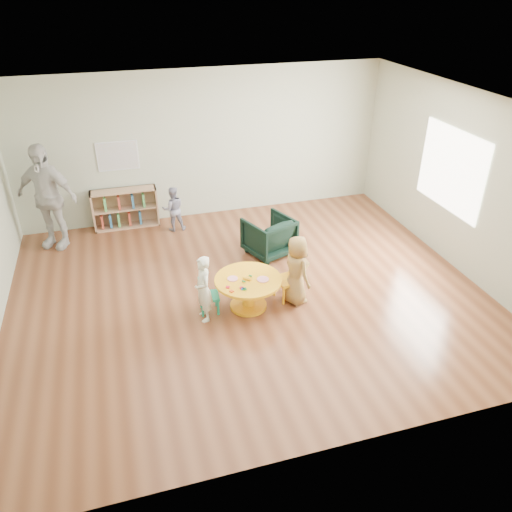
{
  "coord_description": "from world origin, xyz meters",
  "views": [
    {
      "loc": [
        -1.67,
        -6.1,
        4.29
      ],
      "look_at": [
        0.05,
        -0.3,
        0.8
      ],
      "focal_mm": 35.0,
      "sensor_mm": 36.0,
      "label": 1
    }
  ],
  "objects_px": {
    "adult_caretaker": "(47,197)",
    "toddler": "(173,209)",
    "kid_chair_right": "(290,278)",
    "armchair": "(269,236)",
    "child_left": "(203,289)",
    "activity_table": "(248,288)",
    "bookshelf": "(125,208)",
    "child_right": "(296,270)",
    "kid_chair_left": "(206,295)"
  },
  "relations": [
    {
      "from": "adult_caretaker",
      "to": "toddler",
      "type": "bearing_deg",
      "value": 28.65
    },
    {
      "from": "kid_chair_right",
      "to": "armchair",
      "type": "xyz_separation_m",
      "value": [
        0.11,
        1.34,
        0.01
      ]
    },
    {
      "from": "child_left",
      "to": "armchair",
      "type": "bearing_deg",
      "value": 132.14
    },
    {
      "from": "child_left",
      "to": "adult_caretaker",
      "type": "bearing_deg",
      "value": -148.13
    },
    {
      "from": "activity_table",
      "to": "bookshelf",
      "type": "distance_m",
      "value": 3.56
    },
    {
      "from": "kid_chair_right",
      "to": "child_right",
      "type": "height_order",
      "value": "child_right"
    },
    {
      "from": "adult_caretaker",
      "to": "bookshelf",
      "type": "bearing_deg",
      "value": 47.41
    },
    {
      "from": "kid_chair_right",
      "to": "kid_chair_left",
      "type": "bearing_deg",
      "value": 79.51
    },
    {
      "from": "kid_chair_right",
      "to": "armchair",
      "type": "height_order",
      "value": "armchair"
    },
    {
      "from": "bookshelf",
      "to": "armchair",
      "type": "relative_size",
      "value": 1.63
    },
    {
      "from": "armchair",
      "to": "toddler",
      "type": "relative_size",
      "value": 0.86
    },
    {
      "from": "kid_chair_left",
      "to": "child_right",
      "type": "height_order",
      "value": "child_right"
    },
    {
      "from": "activity_table",
      "to": "bookshelf",
      "type": "height_order",
      "value": "bookshelf"
    },
    {
      "from": "toddler",
      "to": "bookshelf",
      "type": "bearing_deg",
      "value": -25.04
    },
    {
      "from": "kid_chair_left",
      "to": "kid_chair_right",
      "type": "height_order",
      "value": "kid_chair_right"
    },
    {
      "from": "kid_chair_right",
      "to": "adult_caretaker",
      "type": "relative_size",
      "value": 0.33
    },
    {
      "from": "kid_chair_left",
      "to": "bookshelf",
      "type": "bearing_deg",
      "value": -159.0
    },
    {
      "from": "kid_chair_right",
      "to": "child_left",
      "type": "height_order",
      "value": "child_left"
    },
    {
      "from": "armchair",
      "to": "toddler",
      "type": "xyz_separation_m",
      "value": [
        -1.43,
        1.37,
        0.09
      ]
    },
    {
      "from": "toddler",
      "to": "adult_caretaker",
      "type": "bearing_deg",
      "value": 1.15
    },
    {
      "from": "bookshelf",
      "to": "child_left",
      "type": "height_order",
      "value": "child_left"
    },
    {
      "from": "child_left",
      "to": "child_right",
      "type": "relative_size",
      "value": 0.92
    },
    {
      "from": "child_right",
      "to": "kid_chair_right",
      "type": "bearing_deg",
      "value": 7.36
    },
    {
      "from": "activity_table",
      "to": "armchair",
      "type": "relative_size",
      "value": 1.3
    },
    {
      "from": "child_right",
      "to": "kid_chair_left",
      "type": "bearing_deg",
      "value": 72.17
    },
    {
      "from": "bookshelf",
      "to": "toddler",
      "type": "bearing_deg",
      "value": -26.02
    },
    {
      "from": "child_right",
      "to": "toddler",
      "type": "relative_size",
      "value": 1.24
    },
    {
      "from": "activity_table",
      "to": "adult_caretaker",
      "type": "height_order",
      "value": "adult_caretaker"
    },
    {
      "from": "activity_table",
      "to": "kid_chair_right",
      "type": "xyz_separation_m",
      "value": [
        0.66,
        0.08,
        -0.0
      ]
    },
    {
      "from": "bookshelf",
      "to": "child_left",
      "type": "xyz_separation_m",
      "value": [
        0.86,
        -3.3,
        0.12
      ]
    },
    {
      "from": "bookshelf",
      "to": "toddler",
      "type": "xyz_separation_m",
      "value": [
        0.86,
        -0.42,
        0.06
      ]
    },
    {
      "from": "kid_chair_right",
      "to": "child_left",
      "type": "relative_size",
      "value": 0.63
    },
    {
      "from": "kid_chair_left",
      "to": "armchair",
      "type": "relative_size",
      "value": 0.7
    },
    {
      "from": "armchair",
      "to": "child_left",
      "type": "height_order",
      "value": "child_left"
    },
    {
      "from": "kid_chair_left",
      "to": "adult_caretaker",
      "type": "relative_size",
      "value": 0.28
    },
    {
      "from": "kid_chair_right",
      "to": "child_right",
      "type": "distance_m",
      "value": 0.24
    },
    {
      "from": "kid_chair_left",
      "to": "armchair",
      "type": "bearing_deg",
      "value": 139.66
    },
    {
      "from": "bookshelf",
      "to": "adult_caretaker",
      "type": "xyz_separation_m",
      "value": [
        -1.25,
        -0.43,
        0.56
      ]
    },
    {
      "from": "toddler",
      "to": "armchair",
      "type": "bearing_deg",
      "value": 137.11
    },
    {
      "from": "armchair",
      "to": "kid_chair_right",
      "type": "bearing_deg",
      "value": 64.53
    },
    {
      "from": "activity_table",
      "to": "adult_caretaker",
      "type": "distance_m",
      "value": 3.98
    },
    {
      "from": "child_left",
      "to": "child_right",
      "type": "bearing_deg",
      "value": 87.05
    },
    {
      "from": "kid_chair_right",
      "to": "child_right",
      "type": "bearing_deg",
      "value": -171.05
    },
    {
      "from": "kid_chair_left",
      "to": "bookshelf",
      "type": "xyz_separation_m",
      "value": [
        -0.92,
        3.16,
        0.09
      ]
    },
    {
      "from": "child_right",
      "to": "toddler",
      "type": "bearing_deg",
      "value": 12.54
    },
    {
      "from": "armchair",
      "to": "adult_caretaker",
      "type": "height_order",
      "value": "adult_caretaker"
    },
    {
      "from": "child_right",
      "to": "toddler",
      "type": "height_order",
      "value": "child_right"
    },
    {
      "from": "activity_table",
      "to": "child_right",
      "type": "relative_size",
      "value": 0.91
    },
    {
      "from": "bookshelf",
      "to": "adult_caretaker",
      "type": "distance_m",
      "value": 1.43
    },
    {
      "from": "child_right",
      "to": "armchair",
      "type": "bearing_deg",
      "value": -15.42
    }
  ]
}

